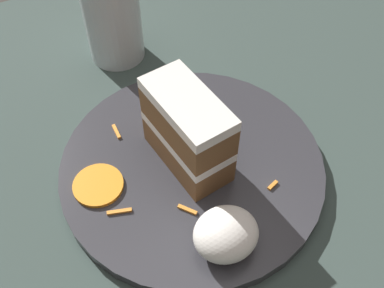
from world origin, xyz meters
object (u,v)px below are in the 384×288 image
at_px(cream_dollop, 228,233).
at_px(drinking_glass, 114,24).
at_px(plate, 192,166).
at_px(orange_garnish, 98,185).
at_px(cake_slice, 187,131).

bearing_deg(cream_dollop, drinking_glass, -91.43).
xyz_separation_m(plate, orange_garnish, (0.11, -0.02, 0.01)).
relative_size(orange_garnish, drinking_glass, 0.47).
xyz_separation_m(cream_dollop, orange_garnish, (0.09, -0.12, -0.02)).
bearing_deg(orange_garnish, drinking_glass, -115.20).
bearing_deg(cream_dollop, cake_slice, -95.75).
bearing_deg(cream_dollop, plate, -97.05).
bearing_deg(orange_garnish, cake_slice, 175.05).
bearing_deg(cake_slice, orange_garnish, -12.81).
bearing_deg(drinking_glass, plate, 91.11).
bearing_deg(cake_slice, drinking_glass, -97.14).
bearing_deg(plate, orange_garnish, -8.89).
bearing_deg(orange_garnish, cream_dollop, 127.59).
height_order(orange_garnish, drinking_glass, drinking_glass).
distance_m(plate, orange_garnish, 0.11).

